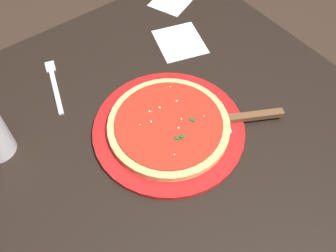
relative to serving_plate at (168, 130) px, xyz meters
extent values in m
plane|color=#38281E|center=(0.00, -0.03, -0.75)|extent=(5.00, 5.00, 0.00)
cube|color=black|center=(-0.41, -0.42, -0.39)|extent=(0.06, 0.06, 0.72)
cube|color=black|center=(0.00, -0.03, -0.02)|extent=(0.96, 0.92, 0.03)
cylinder|color=red|center=(0.00, 0.00, 0.00)|extent=(0.35, 0.35, 0.01)
cylinder|color=#DBB26B|center=(0.00, 0.00, 0.01)|extent=(0.28, 0.28, 0.02)
cylinder|color=red|center=(0.00, 0.00, 0.02)|extent=(0.24, 0.24, 0.00)
sphere|color=#EFEACC|center=(-0.07, -0.08, 0.03)|extent=(0.00, 0.00, 0.00)
sphere|color=#EFEACC|center=(0.03, -0.02, 0.03)|extent=(0.00, 0.00, 0.00)
sphere|color=#EFEACC|center=(-0.01, 0.03, 0.03)|extent=(0.00, 0.00, 0.00)
sphere|color=#EFEACC|center=(0.01, -0.05, 0.03)|extent=(0.00, 0.00, 0.00)
sphere|color=#EFEACC|center=(-0.08, 0.03, 0.03)|extent=(0.00, 0.00, 0.00)
sphere|color=#EFEACC|center=(0.05, -0.03, 0.03)|extent=(0.00, 0.00, 0.00)
sphere|color=#EFEACC|center=(-0.01, -0.05, 0.03)|extent=(0.00, 0.00, 0.00)
sphere|color=#EFEACC|center=(-0.05, -0.04, 0.03)|extent=(0.01, 0.01, 0.01)
sphere|color=#EFEACC|center=(0.04, 0.08, 0.03)|extent=(0.00, 0.00, 0.00)
sphere|color=#EFEACC|center=(-0.03, 0.01, 0.03)|extent=(0.00, 0.00, 0.00)
sphere|color=#EFEACC|center=(0.01, -0.05, 0.03)|extent=(0.00, 0.00, 0.00)
cube|color=#23561E|center=(-0.05, 0.03, 0.03)|extent=(0.01, 0.01, 0.00)
cube|color=#23561E|center=(0.00, 0.05, 0.03)|extent=(0.01, 0.01, 0.00)
cube|color=#23561E|center=(0.01, 0.05, 0.03)|extent=(0.01, 0.01, 0.00)
cube|color=silver|center=(-0.08, 0.05, 0.01)|extent=(0.11, 0.10, 0.00)
cube|color=brown|center=(-0.18, 0.10, 0.01)|extent=(0.12, 0.08, 0.01)
cube|color=white|center=(-0.21, -0.22, 0.00)|extent=(0.16, 0.17, 0.00)
cube|color=white|center=(-0.30, -0.38, 0.00)|extent=(0.14, 0.14, 0.00)
cube|color=silver|center=(0.15, -0.26, 0.00)|extent=(0.06, 0.15, 0.00)
cube|color=silver|center=(0.12, -0.35, 0.00)|extent=(0.03, 0.04, 0.00)
camera|label=1|loc=(0.29, 0.39, 0.69)|focal=39.56mm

